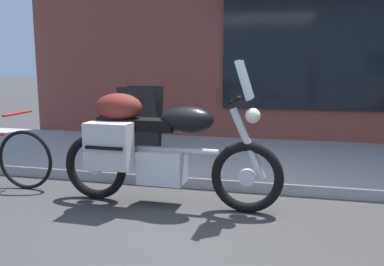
{
  "coord_description": "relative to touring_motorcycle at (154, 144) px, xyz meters",
  "views": [
    {
      "loc": [
        0.72,
        -3.23,
        1.37
      ],
      "look_at": [
        -0.2,
        0.65,
        0.7
      ],
      "focal_mm": 37.75,
      "sensor_mm": 36.0,
      "label": 1
    }
  ],
  "objects": [
    {
      "name": "sandwich_board_sign",
      "position": [
        -0.78,
        1.73,
        -0.01
      ],
      "size": [
        0.55,
        0.42,
        0.95
      ],
      "color": "black",
      "rests_on": "sidewalk_curb"
    },
    {
      "name": "ground_plane",
      "position": [
        0.53,
        -0.42,
        -0.61
      ],
      "size": [
        80.0,
        80.0,
        0.0
      ],
      "primitive_type": "plane",
      "color": "#363636"
    },
    {
      "name": "touring_motorcycle",
      "position": [
        0.0,
        0.0,
        0.0
      ],
      "size": [
        2.24,
        0.64,
        1.42
      ],
      "color": "black",
      "rests_on": "ground_plane"
    }
  ]
}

